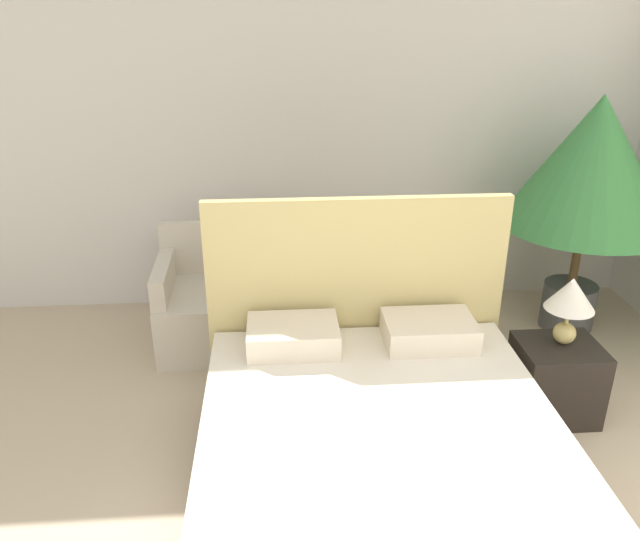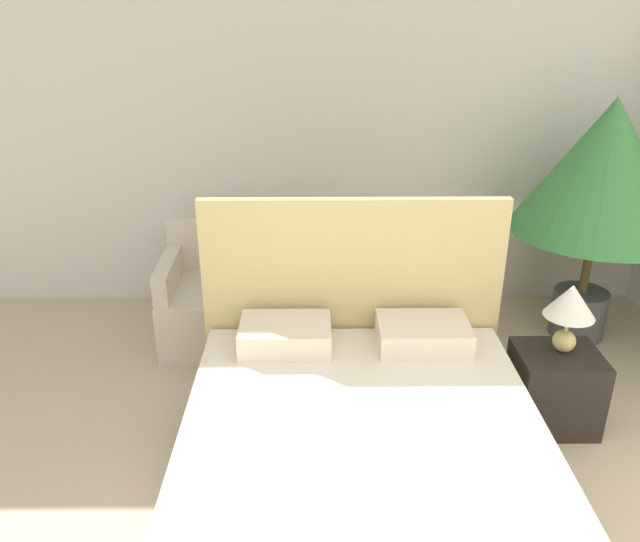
{
  "view_description": "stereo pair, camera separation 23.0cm",
  "coord_description": "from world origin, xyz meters",
  "px_view_note": "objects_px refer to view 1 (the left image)",
  "views": [
    {
      "loc": [
        -0.28,
        -1.1,
        2.25
      ],
      "look_at": [
        -0.01,
        2.47,
        0.7
      ],
      "focal_mm": 35.0,
      "sensor_mm": 36.0,
      "label": 1
    },
    {
      "loc": [
        -0.04,
        -1.11,
        2.25
      ],
      "look_at": [
        -0.01,
        2.47,
        0.7
      ],
      "focal_mm": 35.0,
      "sensor_mm": 36.0,
      "label": 2
    }
  ],
  "objects_px": {
    "bed": "(380,465)",
    "armchair_near_window_left": "(211,309)",
    "armchair_near_window_right": "(369,303)",
    "table_lamp": "(571,299)",
    "nightstand": "(555,380)",
    "potted_palm": "(592,169)"
  },
  "relations": [
    {
      "from": "bed",
      "to": "armchair_near_window_left",
      "type": "bearing_deg",
      "value": 118.35
    },
    {
      "from": "armchair_near_window_left",
      "to": "armchair_near_window_right",
      "type": "bearing_deg",
      "value": -1.74
    },
    {
      "from": "armchair_near_window_left",
      "to": "armchair_near_window_right",
      "type": "xyz_separation_m",
      "value": [
        1.12,
        -0.0,
        0.0
      ]
    },
    {
      "from": "armchair_near_window_right",
      "to": "table_lamp",
      "type": "xyz_separation_m",
      "value": [
        0.96,
        -0.96,
        0.47
      ]
    },
    {
      "from": "bed",
      "to": "nightstand",
      "type": "height_order",
      "value": "bed"
    },
    {
      "from": "armchair_near_window_left",
      "to": "nightstand",
      "type": "height_order",
      "value": "armchair_near_window_left"
    },
    {
      "from": "bed",
      "to": "armchair_near_window_right",
      "type": "height_order",
      "value": "bed"
    },
    {
      "from": "bed",
      "to": "potted_palm",
      "type": "distance_m",
      "value": 2.61
    },
    {
      "from": "potted_palm",
      "to": "table_lamp",
      "type": "distance_m",
      "value": 1.24
    },
    {
      "from": "bed",
      "to": "armchair_near_window_left",
      "type": "distance_m",
      "value": 1.93
    },
    {
      "from": "armchair_near_window_left",
      "to": "potted_palm",
      "type": "height_order",
      "value": "potted_palm"
    },
    {
      "from": "bed",
      "to": "potted_palm",
      "type": "xyz_separation_m",
      "value": [
        1.7,
        1.75,
        0.91
      ]
    },
    {
      "from": "potted_palm",
      "to": "bed",
      "type": "bearing_deg",
      "value": -134.16
    },
    {
      "from": "armchair_near_window_left",
      "to": "nightstand",
      "type": "xyz_separation_m",
      "value": [
        2.06,
        -0.99,
        -0.04
      ]
    },
    {
      "from": "nightstand",
      "to": "bed",
      "type": "bearing_deg",
      "value": -148.13
    },
    {
      "from": "nightstand",
      "to": "armchair_near_window_right",
      "type": "bearing_deg",
      "value": 133.54
    },
    {
      "from": "potted_palm",
      "to": "nightstand",
      "type": "distance_m",
      "value": 1.53
    },
    {
      "from": "armchair_near_window_right",
      "to": "table_lamp",
      "type": "relative_size",
      "value": 2.02
    },
    {
      "from": "bed",
      "to": "table_lamp",
      "type": "relative_size",
      "value": 5.14
    },
    {
      "from": "bed",
      "to": "nightstand",
      "type": "relative_size",
      "value": 4.47
    },
    {
      "from": "armchair_near_window_right",
      "to": "potted_palm",
      "type": "distance_m",
      "value": 1.77
    },
    {
      "from": "armchair_near_window_left",
      "to": "table_lamp",
      "type": "height_order",
      "value": "table_lamp"
    }
  ]
}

